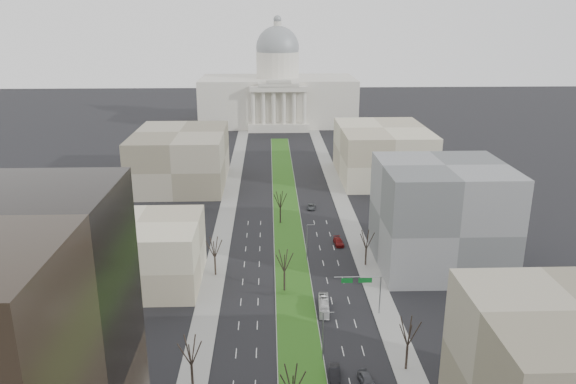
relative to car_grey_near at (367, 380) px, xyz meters
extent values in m
plane|color=black|center=(-10.07, 71.73, -0.85)|extent=(600.00, 600.00, 0.00)
cube|color=#999993|center=(-10.07, 70.73, -0.78)|extent=(8.00, 222.00, 0.15)
cube|color=#214813|center=(-10.07, 70.73, -0.68)|extent=(7.70, 221.70, 0.06)
cube|color=gray|center=(-27.57, 46.73, -0.78)|extent=(5.00, 330.00, 0.15)
cube|color=gray|center=(7.43, 46.73, -0.78)|extent=(5.00, 330.00, 0.15)
cube|color=beige|center=(-10.07, 221.73, 11.15)|extent=(80.00, 40.00, 24.00)
cube|color=beige|center=(-10.07, 198.73, 1.15)|extent=(30.00, 6.00, 4.00)
cube|color=beige|center=(-10.07, 198.73, 20.15)|extent=(28.00, 5.00, 2.50)
cube|color=beige|center=(-10.07, 198.73, 22.15)|extent=(20.00, 5.00, 1.80)
cube|color=beige|center=(-10.07, 198.73, 23.75)|extent=(12.00, 5.00, 1.60)
cylinder|color=beige|center=(-10.07, 221.73, 29.15)|extent=(22.00, 22.00, 14.00)
sphere|color=gray|center=(-10.07, 221.73, 38.15)|extent=(22.00, 22.00, 22.00)
cylinder|color=beige|center=(-10.07, 221.73, 49.15)|extent=(4.00, 4.00, 4.00)
sphere|color=gray|center=(-10.07, 221.73, 52.15)|extent=(4.00, 4.00, 4.00)
cylinder|color=beige|center=(-22.57, 198.73, 11.15)|extent=(2.00, 2.00, 16.00)
cylinder|color=beige|center=(-17.57, 198.73, 11.15)|extent=(2.00, 2.00, 16.00)
cylinder|color=beige|center=(-12.57, 198.73, 11.15)|extent=(2.00, 2.00, 16.00)
cylinder|color=beige|center=(-7.57, 198.73, 11.15)|extent=(2.00, 2.00, 16.00)
cylinder|color=beige|center=(-2.57, 198.73, 11.15)|extent=(2.00, 2.00, 16.00)
cylinder|color=beige|center=(2.43, 198.73, 11.15)|extent=(2.00, 2.00, 16.00)
cube|color=tan|center=(-43.07, 36.73, 6.15)|extent=(26.00, 22.00, 14.00)
cube|color=slate|center=(23.93, 43.73, 11.15)|extent=(28.00, 26.00, 24.00)
cube|color=gray|center=(-45.07, 111.73, 8.15)|extent=(30.00, 40.00, 18.00)
cube|color=tan|center=(24.93, 116.73, 8.15)|extent=(30.00, 40.00, 18.00)
cylinder|color=black|center=(-27.27, -0.27, 1.31)|extent=(0.40, 0.40, 4.32)
cylinder|color=black|center=(-27.27, 39.73, 1.26)|extent=(0.40, 0.40, 4.22)
cylinder|color=black|center=(7.13, 3.73, 1.35)|extent=(0.40, 0.40, 4.42)
cylinder|color=black|center=(7.13, 43.73, 1.16)|extent=(0.40, 0.40, 4.03)
cylinder|color=black|center=(-12.07, 31.73, 1.31)|extent=(0.40, 0.40, 4.32)
cylinder|color=black|center=(-12.07, 71.73, 1.31)|extent=(0.40, 0.40, 4.32)
cylinder|color=gray|center=(-6.37, 6.73, 3.65)|extent=(0.20, 0.20, 9.00)
cylinder|color=gray|center=(-5.47, 6.73, 8.25)|extent=(1.80, 0.12, 0.12)
cylinder|color=gray|center=(-6.37, 46.73, 3.65)|extent=(0.20, 0.20, 9.00)
cylinder|color=gray|center=(-5.47, 46.73, 8.25)|extent=(1.80, 0.12, 0.12)
cylinder|color=gray|center=(6.13, 21.73, 3.15)|extent=(0.24, 0.24, 8.00)
cylinder|color=gray|center=(1.63, 21.73, 7.15)|extent=(9.00, 0.18, 0.18)
cube|color=#0C591E|center=(3.13, 21.81, 6.35)|extent=(2.60, 0.08, 1.00)
cube|color=#0C591E|center=(-0.37, 21.81, 6.35)|extent=(2.20, 0.08, 1.00)
imported|color=#45464C|center=(0.00, 0.00, 0.00)|extent=(2.73, 5.25, 1.71)
imported|color=black|center=(-4.87, 1.88, -0.03)|extent=(2.14, 5.09, 1.64)
imported|color=#670D0D|center=(2.33, 56.11, -0.09)|extent=(2.55, 5.42, 1.53)
imported|color=#464A4E|center=(-2.49, 83.66, -0.20)|extent=(2.83, 4.97, 1.31)
imported|color=silver|center=(-4.57, 23.22, 0.28)|extent=(2.41, 8.21, 2.26)
camera|label=1|loc=(-15.03, -74.63, 55.08)|focal=35.00mm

